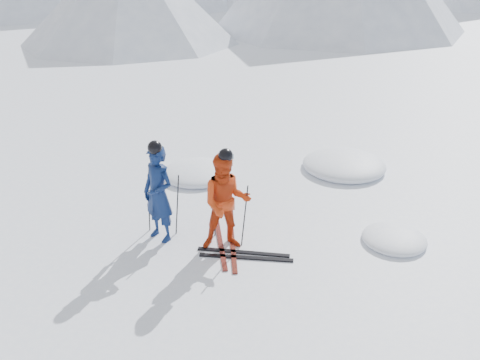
% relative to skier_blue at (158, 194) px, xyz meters
% --- Properties ---
extents(ground, '(160.00, 160.00, 0.00)m').
position_rel_skier_blue_xyz_m(ground, '(3.26, 0.23, -0.94)').
color(ground, white).
rests_on(ground, ground).
extents(skier_blue, '(0.80, 0.66, 1.89)m').
position_rel_skier_blue_xyz_m(skier_blue, '(0.00, 0.00, 0.00)').
color(skier_blue, '#0C1E4C').
rests_on(skier_blue, ground).
extents(skier_red, '(1.11, 1.01, 1.86)m').
position_rel_skier_blue_xyz_m(skier_red, '(1.29, 0.11, -0.01)').
color(skier_red, red).
rests_on(skier_red, ground).
extents(pole_blue_left, '(0.12, 0.09, 1.25)m').
position_rel_skier_blue_xyz_m(pole_blue_left, '(-0.30, 0.15, -0.31)').
color(pole_blue_left, black).
rests_on(pole_blue_left, ground).
extents(pole_blue_right, '(0.12, 0.07, 1.26)m').
position_rel_skier_blue_xyz_m(pole_blue_right, '(0.25, 0.25, -0.31)').
color(pole_blue_right, black).
rests_on(pole_blue_right, ground).
extents(pole_red_left, '(0.12, 0.10, 1.24)m').
position_rel_skier_blue_xyz_m(pole_red_left, '(0.99, 0.36, -0.32)').
color(pole_red_left, black).
rests_on(pole_red_left, ground).
extents(pole_red_right, '(0.12, 0.09, 1.24)m').
position_rel_skier_blue_xyz_m(pole_red_right, '(1.59, 0.26, -0.32)').
color(pole_red_right, black).
rests_on(pole_red_right, ground).
extents(ski_worn_left, '(0.82, 1.57, 0.03)m').
position_rel_skier_blue_xyz_m(ski_worn_left, '(1.17, 0.11, -0.93)').
color(ski_worn_left, black).
rests_on(ski_worn_left, ground).
extents(ski_worn_right, '(0.71, 1.61, 0.03)m').
position_rel_skier_blue_xyz_m(ski_worn_right, '(1.41, 0.11, -0.93)').
color(ski_worn_right, black).
rests_on(ski_worn_right, ground).
extents(ski_loose_a, '(1.69, 0.38, 0.03)m').
position_rel_skier_blue_xyz_m(ski_loose_a, '(1.66, -0.01, -0.93)').
color(ski_loose_a, black).
rests_on(ski_loose_a, ground).
extents(ski_loose_b, '(1.68, 0.44, 0.03)m').
position_rel_skier_blue_xyz_m(ski_loose_b, '(1.76, -0.16, -0.93)').
color(ski_loose_b, black).
rests_on(ski_loose_b, ground).
extents(snow_lumps, '(8.88, 7.12, 0.45)m').
position_rel_skier_blue_xyz_m(snow_lumps, '(2.71, 2.89, -0.94)').
color(snow_lumps, white).
rests_on(snow_lumps, ground).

